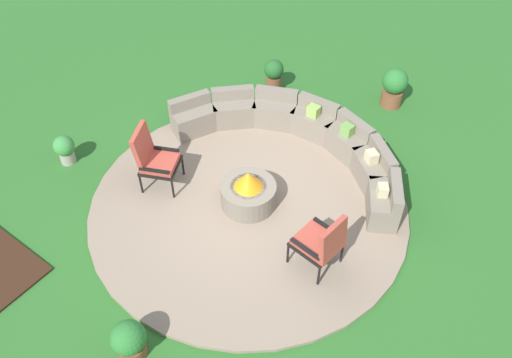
{
  "coord_description": "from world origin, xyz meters",
  "views": [
    {
      "loc": [
        3.48,
        -4.49,
        6.27
      ],
      "look_at": [
        0.0,
        0.2,
        0.45
      ],
      "focal_mm": 36.44,
      "sensor_mm": 36.0,
      "label": 1
    }
  ],
  "objects_px": {
    "curved_stone_bench": "(301,137)",
    "potted_plant_3": "(65,148)",
    "lounge_chair_front_right": "(322,242)",
    "potted_plant_1": "(129,340)",
    "fire_pit": "(248,192)",
    "potted_plant_2": "(274,74)",
    "lounge_chair_front_left": "(154,157)",
    "potted_plant_0": "(394,86)"
  },
  "relations": [
    {
      "from": "fire_pit",
      "to": "potted_plant_2",
      "type": "height_order",
      "value": "fire_pit"
    },
    {
      "from": "fire_pit",
      "to": "curved_stone_bench",
      "type": "distance_m",
      "value": 1.6
    },
    {
      "from": "curved_stone_bench",
      "to": "potted_plant_3",
      "type": "bearing_deg",
      "value": -139.71
    },
    {
      "from": "fire_pit",
      "to": "lounge_chair_front_left",
      "type": "bearing_deg",
      "value": -160.69
    },
    {
      "from": "lounge_chair_front_left",
      "to": "potted_plant_0",
      "type": "xyz_separation_m",
      "value": [
        2.14,
        4.39,
        -0.19
      ]
    },
    {
      "from": "lounge_chair_front_right",
      "to": "potted_plant_3",
      "type": "bearing_deg",
      "value": 104.84
    },
    {
      "from": "curved_stone_bench",
      "to": "fire_pit",
      "type": "bearing_deg",
      "value": -87.85
    },
    {
      "from": "fire_pit",
      "to": "potted_plant_0",
      "type": "relative_size",
      "value": 1.1
    },
    {
      "from": "fire_pit",
      "to": "lounge_chair_front_left",
      "type": "distance_m",
      "value": 1.63
    },
    {
      "from": "potted_plant_1",
      "to": "potted_plant_3",
      "type": "relative_size",
      "value": 1.13
    },
    {
      "from": "fire_pit",
      "to": "curved_stone_bench",
      "type": "bearing_deg",
      "value": 92.15
    },
    {
      "from": "fire_pit",
      "to": "curved_stone_bench",
      "type": "height_order",
      "value": "curved_stone_bench"
    },
    {
      "from": "fire_pit",
      "to": "potted_plant_0",
      "type": "height_order",
      "value": "potted_plant_0"
    },
    {
      "from": "lounge_chair_front_left",
      "to": "potted_plant_3",
      "type": "distance_m",
      "value": 1.79
    },
    {
      "from": "curved_stone_bench",
      "to": "lounge_chair_front_right",
      "type": "height_order",
      "value": "lounge_chair_front_right"
    },
    {
      "from": "curved_stone_bench",
      "to": "potted_plant_2",
      "type": "distance_m",
      "value": 1.94
    },
    {
      "from": "lounge_chair_front_left",
      "to": "curved_stone_bench",
      "type": "bearing_deg",
      "value": 120.68
    },
    {
      "from": "lounge_chair_front_left",
      "to": "potted_plant_2",
      "type": "distance_m",
      "value": 3.4
    },
    {
      "from": "fire_pit",
      "to": "lounge_chair_front_right",
      "type": "xyz_separation_m",
      "value": [
        1.55,
        -0.36,
        0.27
      ]
    },
    {
      "from": "lounge_chair_front_left",
      "to": "lounge_chair_front_right",
      "type": "bearing_deg",
      "value": 68.12
    },
    {
      "from": "curved_stone_bench",
      "to": "potted_plant_2",
      "type": "bearing_deg",
      "value": 139.27
    },
    {
      "from": "curved_stone_bench",
      "to": "potted_plant_0",
      "type": "height_order",
      "value": "potted_plant_0"
    },
    {
      "from": "fire_pit",
      "to": "potted_plant_2",
      "type": "distance_m",
      "value": 3.25
    },
    {
      "from": "potted_plant_0",
      "to": "potted_plant_1",
      "type": "height_order",
      "value": "potted_plant_0"
    },
    {
      "from": "potted_plant_0",
      "to": "potted_plant_2",
      "type": "xyz_separation_m",
      "value": [
        -2.16,
        -1.0,
        -0.04
      ]
    },
    {
      "from": "lounge_chair_front_right",
      "to": "potted_plant_3",
      "type": "height_order",
      "value": "lounge_chair_front_right"
    },
    {
      "from": "potted_plant_0",
      "to": "potted_plant_2",
      "type": "relative_size",
      "value": 1.15
    },
    {
      "from": "curved_stone_bench",
      "to": "lounge_chair_front_left",
      "type": "relative_size",
      "value": 4.02
    },
    {
      "from": "lounge_chair_front_left",
      "to": "potted_plant_0",
      "type": "relative_size",
      "value": 1.39
    },
    {
      "from": "potted_plant_0",
      "to": "potted_plant_3",
      "type": "xyz_separation_m",
      "value": [
        -3.82,
        -4.92,
        -0.13
      ]
    },
    {
      "from": "curved_stone_bench",
      "to": "potted_plant_1",
      "type": "distance_m",
      "value": 4.53
    },
    {
      "from": "potted_plant_3",
      "to": "lounge_chair_front_left",
      "type": "bearing_deg",
      "value": 17.43
    },
    {
      "from": "lounge_chair_front_right",
      "to": "potted_plant_0",
      "type": "relative_size",
      "value": 1.23
    },
    {
      "from": "curved_stone_bench",
      "to": "potted_plant_3",
      "type": "height_order",
      "value": "curved_stone_bench"
    },
    {
      "from": "potted_plant_1",
      "to": "potted_plant_3",
      "type": "xyz_separation_m",
      "value": [
        -3.55,
        1.85,
        -0.02
      ]
    },
    {
      "from": "fire_pit",
      "to": "potted_plant_1",
      "type": "relative_size",
      "value": 1.43
    },
    {
      "from": "potted_plant_1",
      "to": "lounge_chair_front_left",
      "type": "bearing_deg",
      "value": 128.06
    },
    {
      "from": "fire_pit",
      "to": "potted_plant_3",
      "type": "bearing_deg",
      "value": -161.68
    },
    {
      "from": "potted_plant_0",
      "to": "potted_plant_1",
      "type": "distance_m",
      "value": 6.78
    },
    {
      "from": "lounge_chair_front_right",
      "to": "potted_plant_1",
      "type": "relative_size",
      "value": 1.59
    },
    {
      "from": "fire_pit",
      "to": "lounge_chair_front_left",
      "type": "xyz_separation_m",
      "value": [
        -1.51,
        -0.53,
        0.31
      ]
    },
    {
      "from": "lounge_chair_front_right",
      "to": "potted_plant_1",
      "type": "distance_m",
      "value": 2.83
    }
  ]
}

